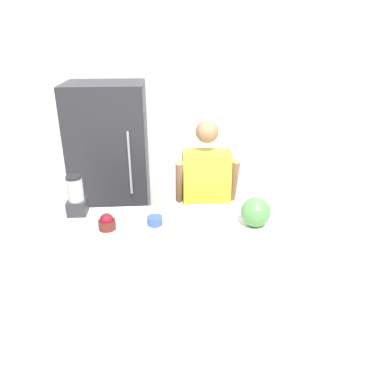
# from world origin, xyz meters

# --- Properties ---
(ground_plane) EXTENTS (14.00, 14.00, 0.00)m
(ground_plane) POSITION_xyz_m (0.00, 0.00, 0.00)
(ground_plane) COLOR beige
(wall_back) EXTENTS (8.00, 0.06, 2.60)m
(wall_back) POSITION_xyz_m (0.00, 2.01, 1.30)
(wall_back) COLOR silver
(wall_back) RESTS_ON ground_plane
(counter_island) EXTENTS (2.07, 0.68, 0.94)m
(counter_island) POSITION_xyz_m (0.00, 0.34, 0.47)
(counter_island) COLOR beige
(counter_island) RESTS_ON ground_plane
(refrigerator) EXTENTS (0.79, 0.66, 1.84)m
(refrigerator) POSITION_xyz_m (-0.78, 1.65, 0.92)
(refrigerator) COLOR #232328
(refrigerator) RESTS_ON ground_plane
(person) EXTENTS (0.58, 0.26, 1.59)m
(person) POSITION_xyz_m (0.18, 1.02, 0.81)
(person) COLOR gray
(person) RESTS_ON ground_plane
(cutting_board) EXTENTS (0.41, 0.24, 0.01)m
(cutting_board) POSITION_xyz_m (0.47, 0.27, 0.94)
(cutting_board) COLOR white
(cutting_board) RESTS_ON counter_island
(watermelon) EXTENTS (0.22, 0.22, 0.22)m
(watermelon) POSITION_xyz_m (0.47, 0.25, 1.06)
(watermelon) COLOR #4C8C47
(watermelon) RESTS_ON cutting_board
(bowl_cherries) EXTENTS (0.13, 0.13, 0.13)m
(bowl_cherries) POSITION_xyz_m (-0.64, 0.30, 0.99)
(bowl_cherries) COLOR #511E19
(bowl_cherries) RESTS_ON counter_island
(bowl_cream) EXTENTS (0.16, 0.16, 0.10)m
(bowl_cream) POSITION_xyz_m (-0.46, 0.36, 0.97)
(bowl_cream) COLOR white
(bowl_cream) RESTS_ON counter_island
(bowl_small_blue) EXTENTS (0.12, 0.12, 0.07)m
(bowl_small_blue) POSITION_xyz_m (-0.29, 0.35, 0.97)
(bowl_small_blue) COLOR #334C9E
(bowl_small_blue) RESTS_ON counter_island
(blender) EXTENTS (0.15, 0.15, 0.33)m
(blender) POSITION_xyz_m (-0.92, 0.58, 1.09)
(blender) COLOR #28282D
(blender) RESTS_ON counter_island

